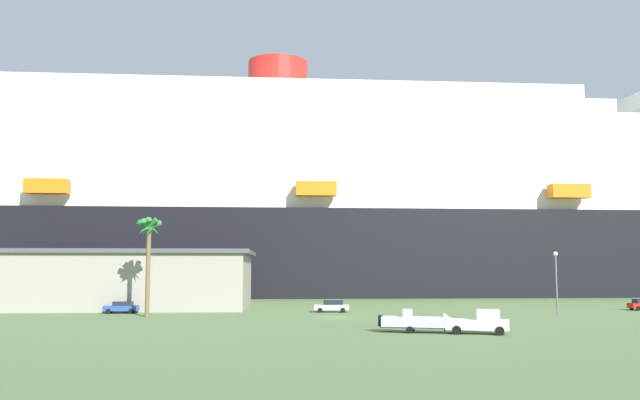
{
  "coord_description": "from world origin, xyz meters",
  "views": [
    {
      "loc": [
        0.59,
        -82.04,
        5.93
      ],
      "look_at": [
        -3.57,
        37.94,
        18.22
      ],
      "focal_mm": 37.62,
      "sensor_mm": 36.0,
      "label": 1
    }
  ],
  "objects_px": {
    "cruise_ship": "(414,215)",
    "parked_car_blue_suv": "(122,307)",
    "palm_tree": "(149,237)",
    "pickup_truck": "(480,322)",
    "parked_car_silver_sedan": "(332,306)",
    "small_boat_on_trailer": "(421,322)",
    "street_lamp": "(556,274)"
  },
  "relations": [
    {
      "from": "cruise_ship",
      "to": "pickup_truck",
      "type": "xyz_separation_m",
      "value": [
        -3.82,
        -91.15,
        -17.15
      ]
    },
    {
      "from": "palm_tree",
      "to": "small_boat_on_trailer",
      "type": "bearing_deg",
      "value": -31.87
    },
    {
      "from": "small_boat_on_trailer",
      "to": "palm_tree",
      "type": "xyz_separation_m",
      "value": [
        -31.51,
        19.59,
        8.95
      ]
    },
    {
      "from": "cruise_ship",
      "to": "palm_tree",
      "type": "bearing_deg",
      "value": -119.91
    },
    {
      "from": "cruise_ship",
      "to": "small_boat_on_trailer",
      "type": "relative_size",
      "value": 32.68
    },
    {
      "from": "pickup_truck",
      "to": "small_boat_on_trailer",
      "type": "distance_m",
      "value": 5.32
    },
    {
      "from": "pickup_truck",
      "to": "palm_tree",
      "type": "xyz_separation_m",
      "value": [
        -36.72,
        20.68,
        8.86
      ]
    },
    {
      "from": "small_boat_on_trailer",
      "to": "parked_car_blue_suv",
      "type": "xyz_separation_m",
      "value": [
        -36.67,
        25.59,
        -0.13
      ]
    },
    {
      "from": "pickup_truck",
      "to": "parked_car_blue_suv",
      "type": "bearing_deg",
      "value": 147.49
    },
    {
      "from": "street_lamp",
      "to": "small_boat_on_trailer",
      "type": "bearing_deg",
      "value": -131.36
    },
    {
      "from": "street_lamp",
      "to": "parked_car_blue_suv",
      "type": "distance_m",
      "value": 56.42
    },
    {
      "from": "palm_tree",
      "to": "parked_car_silver_sedan",
      "type": "bearing_deg",
      "value": 22.32
    },
    {
      "from": "street_lamp",
      "to": "parked_car_silver_sedan",
      "type": "height_order",
      "value": "street_lamp"
    },
    {
      "from": "parked_car_silver_sedan",
      "to": "parked_car_blue_suv",
      "type": "bearing_deg",
      "value": -173.18
    },
    {
      "from": "palm_tree",
      "to": "parked_car_silver_sedan",
      "type": "height_order",
      "value": "palm_tree"
    },
    {
      "from": "cruise_ship",
      "to": "parked_car_blue_suv",
      "type": "relative_size",
      "value": 57.44
    },
    {
      "from": "cruise_ship",
      "to": "street_lamp",
      "type": "xyz_separation_m",
      "value": [
        10.45,
        -67.94,
        -12.96
      ]
    },
    {
      "from": "pickup_truck",
      "to": "parked_car_blue_suv",
      "type": "relative_size",
      "value": 1.27
    },
    {
      "from": "pickup_truck",
      "to": "small_boat_on_trailer",
      "type": "height_order",
      "value": "pickup_truck"
    },
    {
      "from": "pickup_truck",
      "to": "parked_car_silver_sedan",
      "type": "xyz_separation_m",
      "value": [
        -13.97,
        30.02,
        -0.21
      ]
    },
    {
      "from": "parked_car_silver_sedan",
      "to": "pickup_truck",
      "type": "bearing_deg",
      "value": -65.04
    },
    {
      "from": "palm_tree",
      "to": "parked_car_blue_suv",
      "type": "xyz_separation_m",
      "value": [
        -5.15,
        6.0,
        -9.07
      ]
    },
    {
      "from": "small_boat_on_trailer",
      "to": "palm_tree",
      "type": "distance_m",
      "value": 38.17
    },
    {
      "from": "cruise_ship",
      "to": "pickup_truck",
      "type": "bearing_deg",
      "value": -92.4
    },
    {
      "from": "palm_tree",
      "to": "parked_car_blue_suv",
      "type": "distance_m",
      "value": 12.04
    },
    {
      "from": "palm_tree",
      "to": "parked_car_silver_sedan",
      "type": "relative_size",
      "value": 2.63
    },
    {
      "from": "palm_tree",
      "to": "street_lamp",
      "type": "relative_size",
      "value": 1.53
    },
    {
      "from": "palm_tree",
      "to": "parked_car_blue_suv",
      "type": "bearing_deg",
      "value": 130.66
    },
    {
      "from": "small_boat_on_trailer",
      "to": "parked_car_blue_suv",
      "type": "distance_m",
      "value": 44.72
    },
    {
      "from": "small_boat_on_trailer",
      "to": "parked_car_silver_sedan",
      "type": "xyz_separation_m",
      "value": [
        -8.77,
        28.93,
        -0.13
      ]
    },
    {
      "from": "cruise_ship",
      "to": "pickup_truck",
      "type": "relative_size",
      "value": 45.29
    },
    {
      "from": "parked_car_silver_sedan",
      "to": "street_lamp",
      "type": "bearing_deg",
      "value": -13.55
    }
  ]
}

